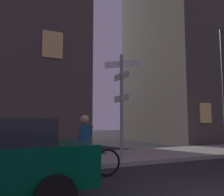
{
  "coord_description": "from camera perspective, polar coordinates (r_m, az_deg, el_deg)",
  "views": [
    {
      "loc": [
        -3.66,
        -2.2,
        1.4
      ],
      "look_at": [
        0.06,
        5.58,
        2.31
      ],
      "focal_mm": 38.3,
      "sensor_mm": 36.0,
      "label": 1
    }
  ],
  "objects": [
    {
      "name": "building_right_block",
      "position": [
        23.2,
        20.34,
        18.53
      ],
      "size": [
        11.12,
        8.04,
        21.77
      ],
      "color": "#4C443D",
      "rests_on": "ground_plane"
    },
    {
      "name": "sidewalk_kerb",
      "position": [
        9.37,
        -2.36,
        -14.15
      ],
      "size": [
        40.0,
        3.26,
        0.14
      ],
      "primitive_type": "cube",
      "color": "gray",
      "rests_on": "ground_plane"
    },
    {
      "name": "signpost",
      "position": [
        8.78,
        2.31,
        0.33
      ],
      "size": [
        0.97,
        1.15,
        3.81
      ],
      "color": "gray",
      "rests_on": "sidewalk_kerb"
    },
    {
      "name": "cyclist",
      "position": [
        6.29,
        -6.2,
        -11.93
      ],
      "size": [
        1.82,
        0.33,
        1.61
      ],
      "color": "black",
      "rests_on": "ground_plane"
    }
  ]
}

